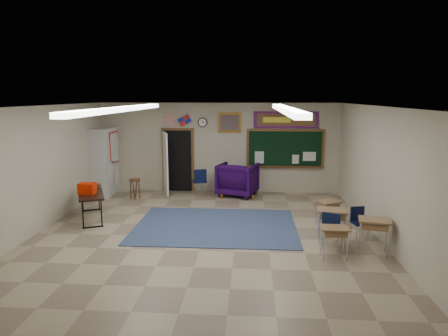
# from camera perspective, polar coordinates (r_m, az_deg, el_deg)

# --- Properties ---
(floor) EXTENTS (9.00, 9.00, 0.00)m
(floor) POSITION_cam_1_polar(r_m,az_deg,el_deg) (9.40, -2.88, -9.83)
(floor) COLOR gray
(floor) RESTS_ON ground
(back_wall) EXTENTS (8.00, 0.04, 3.00)m
(back_wall) POSITION_cam_1_polar(r_m,az_deg,el_deg) (13.42, -0.70, 2.89)
(back_wall) COLOR #B5AC93
(back_wall) RESTS_ON floor
(front_wall) EXTENTS (8.00, 0.04, 3.00)m
(front_wall) POSITION_cam_1_polar(r_m,az_deg,el_deg) (4.72, -9.53, -11.43)
(front_wall) COLOR #B5AC93
(front_wall) RESTS_ON floor
(left_wall) EXTENTS (0.04, 9.00, 3.00)m
(left_wall) POSITION_cam_1_polar(r_m,az_deg,el_deg) (10.27, -25.73, -0.45)
(left_wall) COLOR #B5AC93
(left_wall) RESTS_ON floor
(right_wall) EXTENTS (0.04, 9.00, 3.00)m
(right_wall) POSITION_cam_1_polar(r_m,az_deg,el_deg) (9.41, 22.02, -1.08)
(right_wall) COLOR #B5AC93
(right_wall) RESTS_ON floor
(ceiling) EXTENTS (8.00, 9.00, 0.04)m
(ceiling) POSITION_cam_1_polar(r_m,az_deg,el_deg) (8.83, -3.05, 8.77)
(ceiling) COLOR silver
(ceiling) RESTS_ON back_wall
(area_rug) EXTENTS (4.00, 3.00, 0.02)m
(area_rug) POSITION_cam_1_polar(r_m,az_deg,el_deg) (10.13, -1.21, -8.25)
(area_rug) COLOR #354264
(area_rug) RESTS_ON floor
(fluorescent_strips) EXTENTS (3.86, 6.00, 0.10)m
(fluorescent_strips) POSITION_cam_1_polar(r_m,az_deg,el_deg) (8.83, -3.05, 8.38)
(fluorescent_strips) COLOR white
(fluorescent_strips) RESTS_ON ceiling
(doorway) EXTENTS (1.10, 0.89, 2.16)m
(doorway) POSITION_cam_1_polar(r_m,az_deg,el_deg) (13.54, -7.09, 0.99)
(doorway) COLOR black
(doorway) RESTS_ON back_wall
(chalkboard) EXTENTS (2.55, 0.14, 1.30)m
(chalkboard) POSITION_cam_1_polar(r_m,az_deg,el_deg) (13.39, 8.73, 2.61)
(chalkboard) COLOR brown
(chalkboard) RESTS_ON back_wall
(bulletin_board) EXTENTS (2.10, 0.05, 0.55)m
(bulletin_board) POSITION_cam_1_polar(r_m,az_deg,el_deg) (13.30, 8.84, 6.82)
(bulletin_board) COLOR #A50E13
(bulletin_board) RESTS_ON back_wall
(framed_art_print) EXTENTS (0.75, 0.05, 0.65)m
(framed_art_print) POSITION_cam_1_polar(r_m,az_deg,el_deg) (13.28, 0.80, 6.50)
(framed_art_print) COLOR #915B1C
(framed_art_print) RESTS_ON back_wall
(wall_clock) EXTENTS (0.32, 0.05, 0.32)m
(wall_clock) POSITION_cam_1_polar(r_m,az_deg,el_deg) (13.36, -3.08, 6.51)
(wall_clock) COLOR black
(wall_clock) RESTS_ON back_wall
(wall_flags) EXTENTS (1.16, 0.06, 0.70)m
(wall_flags) POSITION_cam_1_polar(r_m,az_deg,el_deg) (13.45, -6.73, 7.04)
(wall_flags) COLOR red
(wall_flags) RESTS_ON back_wall
(storage_cabinet) EXTENTS (0.59, 1.25, 2.20)m
(storage_cabinet) POSITION_cam_1_polar(r_m,az_deg,el_deg) (13.65, -16.65, 0.88)
(storage_cabinet) COLOR #B5B5B0
(storage_cabinet) RESTS_ON floor
(wingback_armchair) EXTENTS (1.45, 1.47, 1.08)m
(wingback_armchair) POSITION_cam_1_polar(r_m,az_deg,el_deg) (13.05, 1.97, -1.61)
(wingback_armchair) COLOR #1E0537
(wingback_armchair) RESTS_ON floor
(student_chair_reading) EXTENTS (0.56, 0.56, 0.90)m
(student_chair_reading) POSITION_cam_1_polar(r_m,az_deg,el_deg) (13.07, -3.53, -1.99)
(student_chair_reading) COLOR black
(student_chair_reading) RESTS_ON floor
(student_chair_desk_a) EXTENTS (0.57, 0.57, 0.85)m
(student_chair_desk_a) POSITION_cam_1_polar(r_m,az_deg,el_deg) (8.87, 15.29, -8.55)
(student_chair_desk_a) COLOR black
(student_chair_desk_a) RESTS_ON floor
(student_chair_desk_b) EXTENTS (0.43, 0.43, 0.73)m
(student_chair_desk_b) POSITION_cam_1_polar(r_m,az_deg,el_deg) (9.65, 18.85, -7.56)
(student_chair_desk_b) COLOR black
(student_chair_desk_b) RESTS_ON floor
(student_desk_front_left) EXTENTS (0.69, 0.55, 0.77)m
(student_desk_front_left) POSITION_cam_1_polar(r_m,az_deg,el_deg) (9.24, 15.12, -7.76)
(student_desk_front_left) COLOR olive
(student_desk_front_left) RESTS_ON floor
(student_desk_front_right) EXTENTS (0.66, 0.61, 0.65)m
(student_desk_front_right) POSITION_cam_1_polar(r_m,az_deg,el_deg) (10.40, 14.65, -6.08)
(student_desk_front_right) COLOR olive
(student_desk_front_right) RESTS_ON floor
(student_desk_back_left) EXTENTS (0.55, 0.42, 0.66)m
(student_desk_back_left) POSITION_cam_1_polar(r_m,az_deg,el_deg) (8.41, 15.48, -10.02)
(student_desk_back_left) COLOR olive
(student_desk_back_left) RESTS_ON floor
(student_desk_back_right) EXTENTS (0.71, 0.59, 0.75)m
(student_desk_back_right) POSITION_cam_1_polar(r_m,az_deg,el_deg) (8.85, 20.61, -8.92)
(student_desk_back_right) COLOR olive
(student_desk_back_right) RESTS_ON floor
(folding_table) EXTENTS (1.26, 1.89, 1.02)m
(folding_table) POSITION_cam_1_polar(r_m,az_deg,el_deg) (11.17, -18.44, -4.89)
(folding_table) COLOR black
(folding_table) RESTS_ON floor
(wooden_stool) EXTENTS (0.36, 0.36, 0.63)m
(wooden_stool) POSITION_cam_1_polar(r_m,az_deg,el_deg) (12.97, -12.61, -2.88)
(wooden_stool) COLOR #4E2F17
(wooden_stool) RESTS_ON floor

